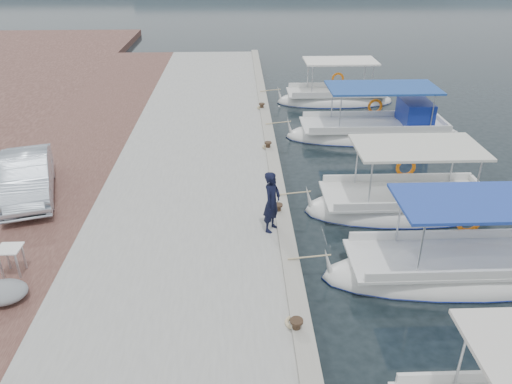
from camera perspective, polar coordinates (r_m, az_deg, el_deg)
The scene contains 13 objects.
ground at distance 13.96m, azimuth 4.39°, elevation -7.32°, with size 400.00×400.00×0.00m, color black.
concrete_quay at distance 18.17m, azimuth -6.73°, elevation 2.14°, with size 6.00×40.00×0.50m, color #979792.
quay_curb at distance 18.02m, azimuth 2.07°, elevation 3.19°, with size 0.44×40.00×0.12m, color gray.
cobblestone_strip at distance 19.24m, azimuth -21.74°, elevation 1.76°, with size 4.00×40.00×0.50m, color #4F2F29.
fishing_caique_b at distance 14.23m, azimuth 23.08°, elevation -8.38°, with size 7.67×2.27×2.83m.
fishing_caique_c at distance 16.75m, azimuth 16.53°, elevation -1.64°, with size 6.43×2.46×2.83m.
fishing_caique_d at distance 22.73m, azimuth 13.52°, elevation 6.63°, with size 7.75×2.58×2.83m.
fishing_caique_e at distance 27.24m, azimuth 8.98°, elevation 10.33°, with size 6.15×2.28×2.83m.
mooring_bollards at distance 14.83m, azimuth 2.53°, elevation -1.86°, with size 0.28×20.28×0.33m.
fisherman at distance 13.71m, azimuth 1.82°, elevation -1.13°, with size 0.65×0.42×1.77m, color black.
parked_car at distance 17.19m, azimuth -24.72°, elevation 1.57°, with size 1.43×4.09×1.35m, color silver.
tarp_bundle at distance 12.88m, azimuth -26.94°, elevation -10.19°, with size 1.10×0.90×0.40m, color gray.
folding_table at distance 13.52m, azimuth -26.22°, elevation -6.51°, with size 0.55×0.55×0.73m.
Camera 1 is at (-1.49, -11.41, 7.90)m, focal length 35.00 mm.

